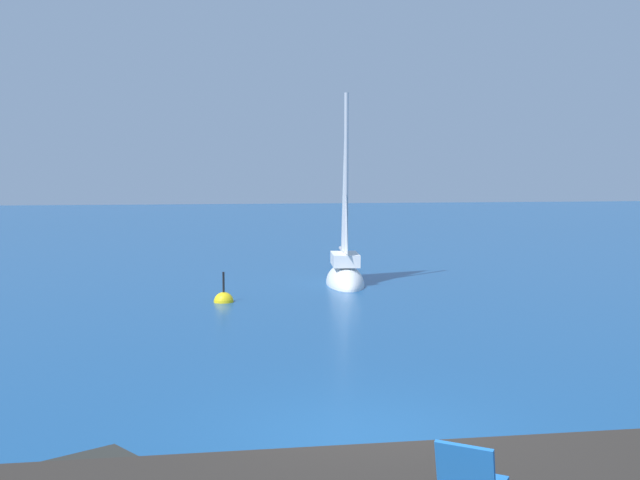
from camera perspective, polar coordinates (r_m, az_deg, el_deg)
ground_plane at (r=10.34m, az=3.51°, el=-15.14°), size 160.00×160.00×0.00m
boulder_inland at (r=10.02m, az=19.62°, el=-16.10°), size 0.99×1.09×0.63m
sailboat_near at (r=24.22m, az=1.93°, el=-2.52°), size 1.62×3.70×6.74m
beach_chair at (r=6.54m, az=11.45°, el=-17.57°), size 0.74×0.76×0.80m
marker_buoy at (r=21.00m, az=-7.42°, el=-4.73°), size 0.56×0.56×1.13m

